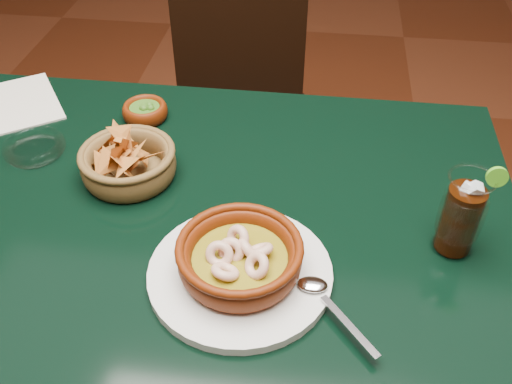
# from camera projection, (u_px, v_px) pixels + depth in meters

# --- Properties ---
(dining_table) EXTENTS (1.20, 0.80, 0.75)m
(dining_table) POSITION_uv_depth(u_px,v_px,m) (184.00, 242.00, 1.08)
(dining_table) COLOR black
(dining_table) RESTS_ON ground
(dining_chair) EXTENTS (0.49, 0.49, 0.90)m
(dining_chair) POSITION_uv_depth(u_px,v_px,m) (243.00, 111.00, 1.71)
(dining_chair) COLOR black
(dining_chair) RESTS_ON ground
(shrimp_plate) EXTENTS (0.35, 0.29, 0.08)m
(shrimp_plate) POSITION_uv_depth(u_px,v_px,m) (240.00, 262.00, 0.86)
(shrimp_plate) COLOR silver
(shrimp_plate) RESTS_ON dining_table
(chip_basket) EXTENTS (0.21, 0.21, 0.12)m
(chip_basket) POSITION_uv_depth(u_px,v_px,m) (128.00, 163.00, 1.05)
(chip_basket) COLOR brown
(chip_basket) RESTS_ON dining_table
(guacamole_ramekin) EXTENTS (0.11, 0.11, 0.04)m
(guacamole_ramekin) POSITION_uv_depth(u_px,v_px,m) (145.00, 111.00, 1.21)
(guacamole_ramekin) COLOR #511904
(guacamole_ramekin) RESTS_ON dining_table
(cola_drink) EXTENTS (0.15, 0.15, 0.17)m
(cola_drink) POSITION_uv_depth(u_px,v_px,m) (461.00, 215.00, 0.89)
(cola_drink) COLOR white
(cola_drink) RESTS_ON dining_table
(glass_ashtray) EXTENTS (0.13, 0.13, 0.03)m
(glass_ashtray) POSITION_uv_depth(u_px,v_px,m) (34.00, 148.00, 1.12)
(glass_ashtray) COLOR white
(glass_ashtray) RESTS_ON dining_table
(paper_menu) EXTENTS (0.26, 0.27, 0.00)m
(paper_menu) POSITION_uv_depth(u_px,v_px,m) (18.00, 103.00, 1.26)
(paper_menu) COLOR beige
(paper_menu) RESTS_ON dining_table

